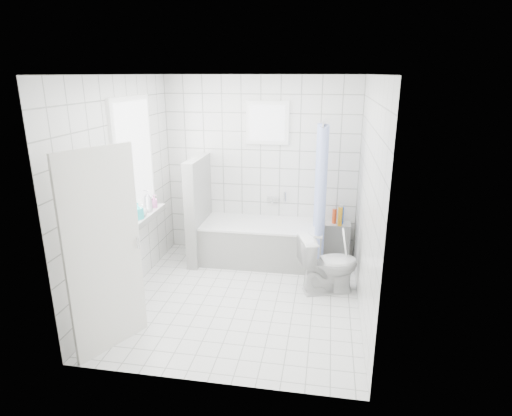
# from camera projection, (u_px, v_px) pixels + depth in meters

# --- Properties ---
(ground) EXTENTS (3.00, 3.00, 0.00)m
(ground) POSITION_uv_depth(u_px,v_px,m) (241.00, 298.00, 5.20)
(ground) COLOR white
(ground) RESTS_ON ground
(ceiling) EXTENTS (3.00, 3.00, 0.00)m
(ceiling) POSITION_uv_depth(u_px,v_px,m) (238.00, 75.00, 4.41)
(ceiling) COLOR white
(ceiling) RESTS_ON ground
(wall_back) EXTENTS (2.80, 0.02, 2.60)m
(wall_back) POSITION_uv_depth(u_px,v_px,m) (261.00, 168.00, 6.22)
(wall_back) COLOR white
(wall_back) RESTS_ON ground
(wall_front) EXTENTS (2.80, 0.02, 2.60)m
(wall_front) POSITION_uv_depth(u_px,v_px,m) (202.00, 246.00, 3.40)
(wall_front) COLOR white
(wall_front) RESTS_ON ground
(wall_left) EXTENTS (0.02, 3.00, 2.60)m
(wall_left) POSITION_uv_depth(u_px,v_px,m) (123.00, 190.00, 5.03)
(wall_left) COLOR white
(wall_left) RESTS_ON ground
(wall_right) EXTENTS (0.02, 3.00, 2.60)m
(wall_right) POSITION_uv_depth(u_px,v_px,m) (367.00, 201.00, 4.58)
(wall_right) COLOR white
(wall_right) RESTS_ON ground
(window_left) EXTENTS (0.01, 0.90, 1.40)m
(window_left) POSITION_uv_depth(u_px,v_px,m) (136.00, 160.00, 5.21)
(window_left) COLOR white
(window_left) RESTS_ON wall_left
(window_back) EXTENTS (0.50, 0.01, 0.50)m
(window_back) POSITION_uv_depth(u_px,v_px,m) (267.00, 123.00, 5.96)
(window_back) COLOR white
(window_back) RESTS_ON wall_back
(window_sill) EXTENTS (0.18, 1.02, 0.08)m
(window_sill) POSITION_uv_depth(u_px,v_px,m) (144.00, 218.00, 5.43)
(window_sill) COLOR white
(window_sill) RESTS_ON wall_left
(door) EXTENTS (0.40, 0.73, 2.00)m
(door) POSITION_uv_depth(u_px,v_px,m) (104.00, 253.00, 4.01)
(door) COLOR silver
(door) RESTS_ON ground
(bathtub) EXTENTS (1.71, 0.77, 0.58)m
(bathtub) POSITION_uv_depth(u_px,v_px,m) (262.00, 242.00, 6.15)
(bathtub) COLOR white
(bathtub) RESTS_ON ground
(partition_wall) EXTENTS (0.15, 0.85, 1.50)m
(partition_wall) POSITION_uv_depth(u_px,v_px,m) (199.00, 210.00, 6.11)
(partition_wall) COLOR white
(partition_wall) RESTS_ON ground
(tiled_ledge) EXTENTS (0.40, 0.24, 0.55)m
(tiled_ledge) POSITION_uv_depth(u_px,v_px,m) (336.00, 241.00, 6.23)
(tiled_ledge) COLOR white
(tiled_ledge) RESTS_ON ground
(toilet) EXTENTS (0.82, 0.62, 0.74)m
(toilet) POSITION_uv_depth(u_px,v_px,m) (328.00, 264.00, 5.27)
(toilet) COLOR white
(toilet) RESTS_ON ground
(curtain_rod) EXTENTS (0.02, 0.80, 0.02)m
(curtain_rod) POSITION_uv_depth(u_px,v_px,m) (324.00, 123.00, 5.49)
(curtain_rod) COLOR silver
(curtain_rod) RESTS_ON wall_back
(shower_curtain) EXTENTS (0.14, 0.48, 1.78)m
(shower_curtain) POSITION_uv_depth(u_px,v_px,m) (320.00, 193.00, 5.64)
(shower_curtain) COLOR #4A65DA
(shower_curtain) RESTS_ON curtain_rod
(tub_faucet) EXTENTS (0.18, 0.06, 0.06)m
(tub_faucet) POSITION_uv_depth(u_px,v_px,m) (273.00, 199.00, 6.28)
(tub_faucet) COLOR silver
(tub_faucet) RESTS_ON wall_back
(sill_bottles) EXTENTS (0.17, 0.81, 0.30)m
(sill_bottles) POSITION_uv_depth(u_px,v_px,m) (141.00, 207.00, 5.30)
(sill_bottles) COLOR #2ED3D0
(sill_bottles) RESTS_ON window_sill
(ledge_bottles) EXTENTS (0.16, 0.16, 0.27)m
(ledge_bottles) POSITION_uv_depth(u_px,v_px,m) (339.00, 216.00, 6.08)
(ledge_bottles) COLOR #DF471A
(ledge_bottles) RESTS_ON tiled_ledge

